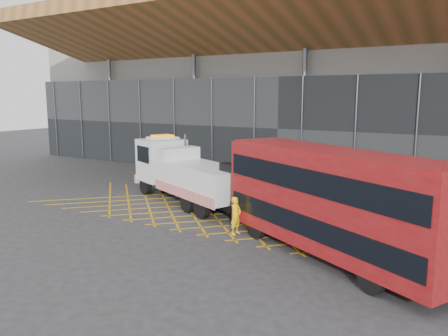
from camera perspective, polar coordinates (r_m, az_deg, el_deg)
The scene contains 6 objects.
ground_plane at distance 26.38m, azimuth -7.31°, elevation -5.05°, with size 120.00×120.00×0.00m, color #2A2A2C.
road_markings at distance 23.80m, azimuth 1.87°, elevation -6.58°, with size 26.36×7.16×0.01m.
construction_building at distance 40.92m, azimuth 11.21°, elevation 12.69°, with size 55.00×23.97×18.00m.
recovery_truck at distance 27.06m, azimuth -5.08°, elevation -0.60°, with size 11.21×6.52×4.04m.
bus_towed at distance 18.11m, azimuth 13.65°, elevation -3.92°, with size 10.86×7.42×4.47m.
worker at distance 20.98m, azimuth 1.56°, elevation -6.24°, with size 0.66×0.44×1.82m, color yellow.
Camera 1 is at (15.88, -20.00, 6.62)m, focal length 35.00 mm.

